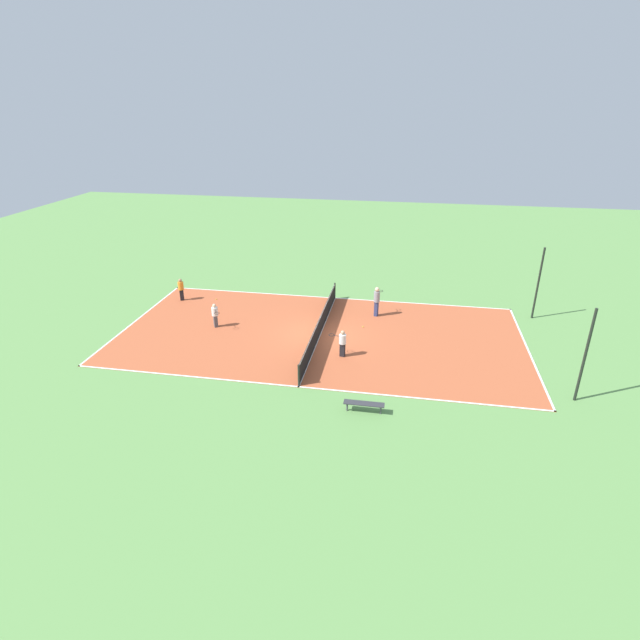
# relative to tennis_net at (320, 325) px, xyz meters

# --- Properties ---
(ground_plane) EXTENTS (80.00, 80.00, 0.00)m
(ground_plane) POSITION_rel_tennis_net_xyz_m (0.00, 0.00, -0.57)
(ground_plane) COLOR #60934C
(court_surface) EXTENTS (11.37, 22.36, 0.02)m
(court_surface) POSITION_rel_tennis_net_xyz_m (0.00, 0.00, -0.56)
(court_surface) COLOR #B75633
(court_surface) RESTS_ON ground_plane
(tennis_net) EXTENTS (11.17, 0.10, 1.09)m
(tennis_net) POSITION_rel_tennis_net_xyz_m (0.00, 0.00, 0.00)
(tennis_net) COLOR black
(tennis_net) RESTS_ON court_surface
(bench) EXTENTS (0.36, 1.72, 0.45)m
(bench) POSITION_rel_tennis_net_xyz_m (7.10, 3.14, -0.18)
(bench) COLOR #333338
(bench) RESTS_ON ground_plane
(player_baseline_gray) EXTENTS (0.99, 0.59, 1.84)m
(player_baseline_gray) POSITION_rel_tennis_net_xyz_m (-3.18, 2.90, 0.52)
(player_baseline_gray) COLOR navy
(player_baseline_gray) RESTS_ON court_surface
(player_far_white) EXTENTS (0.96, 0.79, 1.42)m
(player_far_white) POSITION_rel_tennis_net_xyz_m (0.06, -6.11, 0.25)
(player_far_white) COLOR #4C4C51
(player_far_white) RESTS_ON court_surface
(player_center_orange) EXTENTS (0.49, 0.49, 1.47)m
(player_center_orange) POSITION_rel_tennis_net_xyz_m (-3.51, -9.80, 0.27)
(player_center_orange) COLOR black
(player_center_orange) RESTS_ON court_surface
(player_near_white) EXTENTS (0.51, 0.98, 1.44)m
(player_near_white) POSITION_rel_tennis_net_xyz_m (2.33, 1.57, 0.26)
(player_near_white) COLOR black
(player_near_white) RESTS_ON court_surface
(tennis_ball_right_alley) EXTENTS (0.07, 0.07, 0.07)m
(tennis_ball_right_alley) POSITION_rel_tennis_net_xyz_m (-1.35, 2.29, -0.52)
(tennis_ball_right_alley) COLOR #CCE033
(tennis_ball_right_alley) RESTS_ON court_surface
(tennis_ball_left_sideline) EXTENTS (0.07, 0.07, 0.07)m
(tennis_ball_left_sideline) POSITION_rel_tennis_net_xyz_m (-3.96, -7.64, -0.52)
(tennis_ball_left_sideline) COLOR #CCE033
(tennis_ball_left_sideline) RESTS_ON court_surface
(fence_post_back_left) EXTENTS (0.12, 0.12, 4.37)m
(fence_post_back_left) POSITION_rel_tennis_net_xyz_m (-4.54, 12.19, 1.61)
(fence_post_back_left) COLOR black
(fence_post_back_left) RESTS_ON ground_plane
(fence_post_back_right) EXTENTS (0.12, 0.12, 4.37)m
(fence_post_back_right) POSITION_rel_tennis_net_xyz_m (4.54, 12.19, 1.61)
(fence_post_back_right) COLOR black
(fence_post_back_right) RESTS_ON ground_plane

